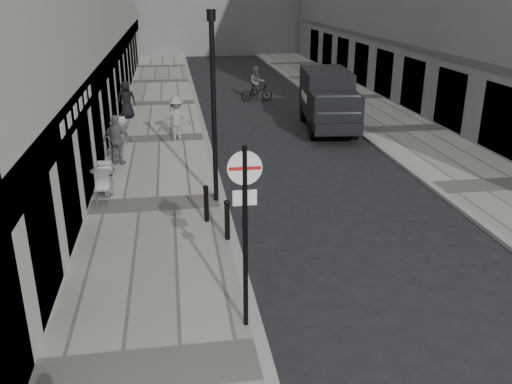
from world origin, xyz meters
TOP-DOWN VIEW (x-y plane):
  - sidewalk at (-2.00, 18.00)m, footprint 4.00×60.00m
  - far_sidewalk at (9.00, 18.00)m, footprint 4.00×60.00m
  - sign_post at (-0.20, 3.74)m, footprint 0.62×0.09m
  - lamppost at (-0.20, 10.37)m, footprint 0.25×0.25m
  - bollard_near at (-0.15, 7.57)m, footprint 0.14×0.14m
  - bollard_far at (-0.60, 8.81)m, footprint 0.13×0.13m
  - panel_van at (5.75, 18.97)m, footprint 2.71×5.78m
  - cyclist at (3.53, 25.95)m, footprint 1.88×0.76m
  - pedestrian_a at (-3.42, 14.46)m, footprint 1.17×0.80m
  - pedestrian_b at (-1.23, 17.67)m, footprint 1.26×0.82m
  - pedestrian_c at (-3.60, 22.12)m, footprint 0.97×0.71m
  - cafe_table_near at (-3.60, 11.24)m, footprint 0.78×1.77m
  - cafe_table_mid at (-3.60, 15.58)m, footprint 0.77×1.73m
  - cafe_table_far at (-3.60, 17.40)m, footprint 0.80×1.80m

SIDE VIEW (x-z plane):
  - sidewalk at x=-2.00m, z-range 0.00..0.12m
  - far_sidewalk at x=9.00m, z-range 0.00..0.12m
  - bollard_far at x=-0.60m, z-range 0.12..1.12m
  - cafe_table_mid at x=-3.60m, z-range 0.13..1.11m
  - bollard_near at x=-0.15m, z-range 0.12..1.14m
  - cafe_table_near at x=-3.60m, z-range 0.13..1.13m
  - cafe_table_far at x=-3.60m, z-range 0.13..1.15m
  - cyclist at x=3.53m, z-range -0.22..1.77m
  - pedestrian_c at x=-3.60m, z-range 0.12..1.95m
  - pedestrian_b at x=-1.23m, z-range 0.12..1.96m
  - pedestrian_a at x=-3.42m, z-range 0.12..1.97m
  - panel_van at x=5.75m, z-range 0.17..2.79m
  - sign_post at x=-0.20m, z-range 0.63..4.25m
  - lamppost at x=-0.20m, z-range 0.43..6.01m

